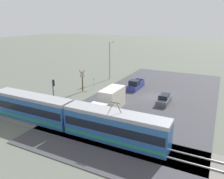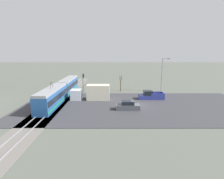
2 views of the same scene
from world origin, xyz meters
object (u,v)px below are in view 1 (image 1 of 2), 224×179
at_px(no_parking_sign, 94,82).
at_px(pickup_truck, 135,85).
at_px(light_rail_tram, 70,116).
at_px(street_tree, 82,82).
at_px(sedan_car_0, 164,100).
at_px(street_lamp_near_crossing, 110,58).
at_px(box_truck, 109,102).
at_px(traffic_light_pole, 54,91).

bearing_deg(no_parking_sign, pickup_truck, -153.24).
bearing_deg(light_rail_tram, street_tree, -61.80).
bearing_deg(light_rail_tram, sedan_car_0, -120.82).
bearing_deg(street_lamp_near_crossing, pickup_truck, 150.01).
bearing_deg(no_parking_sign, box_truck, 132.29).
height_order(street_lamp_near_crossing, no_parking_sign, street_lamp_near_crossing).
xyz_separation_m(light_rail_tram, sedan_car_0, (-8.56, -14.34, -1.06)).
relative_size(box_truck, sedan_car_0, 1.97).
distance_m(pickup_truck, traffic_light_pole, 17.79).
distance_m(box_truck, street_tree, 11.29).
relative_size(sedan_car_0, traffic_light_pole, 0.88).
relative_size(traffic_light_pole, street_lamp_near_crossing, 0.55).
height_order(sedan_car_0, traffic_light_pole, traffic_light_pole).
relative_size(box_truck, street_tree, 1.94).
bearing_deg(traffic_light_pole, street_lamp_near_crossing, -86.99).
bearing_deg(pickup_truck, no_parking_sign, 26.76).
bearing_deg(light_rail_tram, box_truck, -103.69).
distance_m(street_tree, street_lamp_near_crossing, 11.48).
height_order(traffic_light_pole, street_lamp_near_crossing, street_lamp_near_crossing).
bearing_deg(no_parking_sign, light_rail_tram, 111.33).
height_order(traffic_light_pole, street_tree, traffic_light_pole).
distance_m(light_rail_tram, sedan_car_0, 16.73).
bearing_deg(street_lamp_near_crossing, light_rail_tram, 105.86).
relative_size(pickup_truck, traffic_light_pole, 1.14).
bearing_deg(traffic_light_pole, pickup_truck, -114.20).
xyz_separation_m(traffic_light_pole, street_lamp_near_crossing, (1.10, -20.89, 1.89)).
bearing_deg(traffic_light_pole, no_parking_sign, -88.26).
relative_size(light_rail_tram, box_truck, 3.02).
bearing_deg(pickup_truck, light_rail_tram, 86.44).
xyz_separation_m(traffic_light_pole, no_parking_sign, (0.37, -12.25, -1.78)).
relative_size(sedan_car_0, street_lamp_near_crossing, 0.48).
distance_m(box_truck, no_parking_sign, 12.09).
bearing_deg(no_parking_sign, traffic_light_pole, 91.74).
bearing_deg(sedan_car_0, traffic_light_pole, 35.40).
relative_size(traffic_light_pole, no_parking_sign, 2.13).
xyz_separation_m(box_truck, no_parking_sign, (8.13, -8.94, -0.21)).
height_order(pickup_truck, street_tree, street_tree).
bearing_deg(traffic_light_pole, light_rail_tram, 146.13).
bearing_deg(street_lamp_near_crossing, sedan_car_0, 145.97).
xyz_separation_m(light_rail_tram, no_parking_sign, (6.35, -16.26, -0.40)).
height_order(light_rail_tram, pickup_truck, light_rail_tram).
relative_size(light_rail_tram, no_parking_sign, 11.15).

